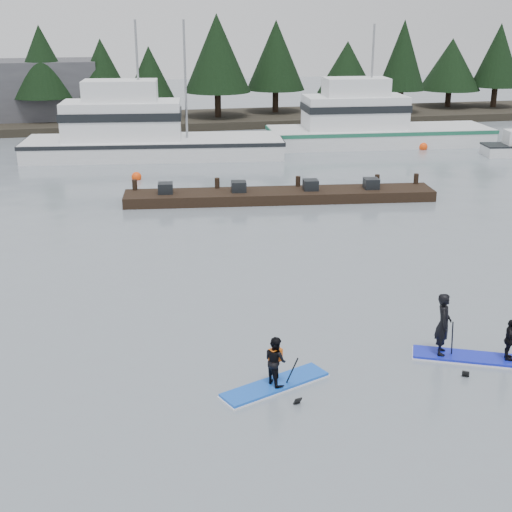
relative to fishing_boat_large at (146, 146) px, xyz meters
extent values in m
plane|color=gray|center=(2.14, -29.09, -0.68)|extent=(160.00, 160.00, 0.00)
cube|color=#2D281E|center=(2.14, 12.91, -0.38)|extent=(70.00, 8.00, 0.60)
cube|color=white|center=(0.49, -0.06, -0.58)|extent=(16.32, 6.33, 2.12)
cube|color=white|center=(-1.40, 0.17, 1.63)|extent=(7.49, 4.03, 2.30)
cylinder|color=gray|center=(-0.30, 0.04, 4.01)|extent=(0.14, 0.14, 7.05)
cube|color=white|center=(15.83, 0.94, -0.58)|extent=(15.24, 5.34, 2.14)
cube|color=white|center=(14.04, 1.07, 1.56)|extent=(6.94, 3.56, 2.14)
cylinder|color=gray|center=(15.09, 0.99, 3.85)|extent=(0.14, 0.14, 6.71)
cube|color=black|center=(5.62, -12.23, -0.43)|extent=(15.10, 3.68, 0.50)
sphere|color=#FB450C|center=(-0.97, -6.25, -0.68)|extent=(0.54, 0.54, 0.54)
sphere|color=#FB450C|center=(18.06, -1.29, -0.68)|extent=(0.60, 0.60, 0.60)
cube|color=blue|center=(1.22, -29.73, -0.63)|extent=(2.91, 1.74, 0.11)
imported|color=black|center=(1.22, -29.73, 0.05)|extent=(0.67, 0.74, 1.25)
cube|color=orange|center=(1.22, -29.73, 0.20)|extent=(0.35, 0.30, 0.32)
cylinder|color=black|center=(1.53, -29.84, -0.41)|extent=(0.26, 0.86, 1.49)
cube|color=#1421C0|center=(6.68, -29.39, -0.63)|extent=(3.06, 1.90, 0.11)
imported|color=black|center=(5.95, -29.06, 0.28)|extent=(0.63, 0.74, 1.71)
cylinder|color=black|center=(6.08, -29.36, -0.16)|extent=(0.55, 0.84, 1.65)
imported|color=black|center=(7.50, -29.76, -0.01)|extent=(0.52, 0.72, 1.13)
camera|label=1|loc=(-2.47, -44.84, 8.18)|focal=50.00mm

